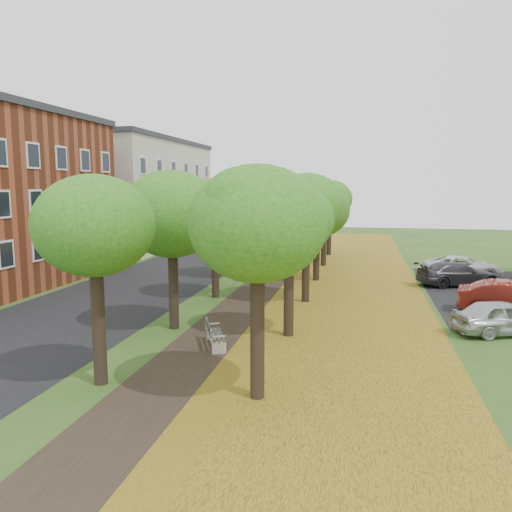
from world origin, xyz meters
The scene contains 13 objects.
ground centered at (0.00, 0.00, 0.00)m, with size 120.00×120.00×0.00m, color #2D4C19.
street_asphalt centered at (-7.50, 15.00, 0.00)m, with size 8.00×70.00×0.01m, color black.
footpath centered at (0.00, 15.00, 0.00)m, with size 3.20×70.00×0.01m, color black.
leaf_verge centered at (5.00, 15.00, 0.01)m, with size 7.50×70.00×0.01m, color #AB921F.
parking_lot centered at (13.50, 16.00, 0.00)m, with size 9.00×16.00×0.01m, color black.
tree_row_west centered at (-2.20, 15.00, 4.53)m, with size 3.78×33.78×6.18m.
tree_row_east centered at (2.60, 15.00, 4.53)m, with size 3.78×33.78×6.18m.
building_cream centered at (-17.00, 33.00, 5.21)m, with size 10.30×20.30×10.40m.
bench centered at (0.13, 4.04, 0.45)m, with size 1.21×1.89×0.87m.
car_silver centered at (11.00, 7.97, 0.69)m, with size 1.63×4.06×1.38m, color silver.
car_red centered at (12.17, 11.27, 0.77)m, with size 1.62×4.65×1.53m, color maroon.
car_grey centered at (11.00, 18.08, 0.70)m, with size 1.96×4.83×1.40m, color #323237.
car_white centered at (11.89, 21.20, 0.67)m, with size 2.24×4.86×1.35m, color silver.
Camera 1 is at (5.34, -13.02, 5.89)m, focal length 35.00 mm.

